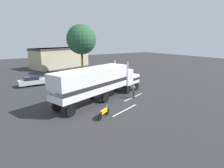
# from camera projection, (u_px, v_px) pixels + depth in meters

# --- Properties ---
(ground_plane) EXTENTS (120.00, 120.00, 0.00)m
(ground_plane) POSITION_uv_depth(u_px,v_px,m) (130.00, 89.00, 28.15)
(ground_plane) COLOR #2D2D30
(lane_stripe_near) EXTENTS (4.23, 1.52, 0.01)m
(lane_stripe_near) POSITION_uv_depth(u_px,v_px,m) (134.00, 97.00, 24.17)
(lane_stripe_near) COLOR silver
(lane_stripe_near) RESTS_ON ground_plane
(lane_stripe_mid) EXTENTS (4.22, 1.56, 0.01)m
(lane_stripe_mid) POSITION_uv_depth(u_px,v_px,m) (125.00, 110.00, 19.70)
(lane_stripe_mid) COLOR silver
(lane_stripe_mid) RESTS_ON ground_plane
(semi_truck) EXTENTS (14.20, 6.93, 4.50)m
(semi_truck) POSITION_uv_depth(u_px,v_px,m) (99.00, 81.00, 22.27)
(semi_truck) COLOR white
(semi_truck) RESTS_ON ground_plane
(person_bystander) EXTENTS (0.39, 0.48, 1.63)m
(person_bystander) POSITION_uv_depth(u_px,v_px,m) (134.00, 91.00, 23.70)
(person_bystander) COLOR #2D3347
(person_bystander) RESTS_ON ground_plane
(parked_car) EXTENTS (4.45, 1.92, 1.57)m
(parked_car) POSITION_uv_depth(u_px,v_px,m) (32.00, 81.00, 29.87)
(parked_car) COLOR #B7B7BC
(parked_car) RESTS_ON ground_plane
(motorcycle) EXTENTS (1.87, 1.15, 1.12)m
(motorcycle) POSITION_uv_depth(u_px,v_px,m) (104.00, 113.00, 17.83)
(motorcycle) COLOR black
(motorcycle) RESTS_ON ground_plane
(tree_left) EXTENTS (6.32, 6.32, 10.56)m
(tree_left) POSITION_uv_depth(u_px,v_px,m) (81.00, 39.00, 38.85)
(tree_left) COLOR brown
(tree_left) RESTS_ON ground_plane
(building_backdrop) EXTENTS (16.34, 10.60, 5.19)m
(building_backdrop) POSITION_uv_depth(u_px,v_px,m) (60.00, 57.00, 49.84)
(building_backdrop) COLOR #B7AD8C
(building_backdrop) RESTS_ON ground_plane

